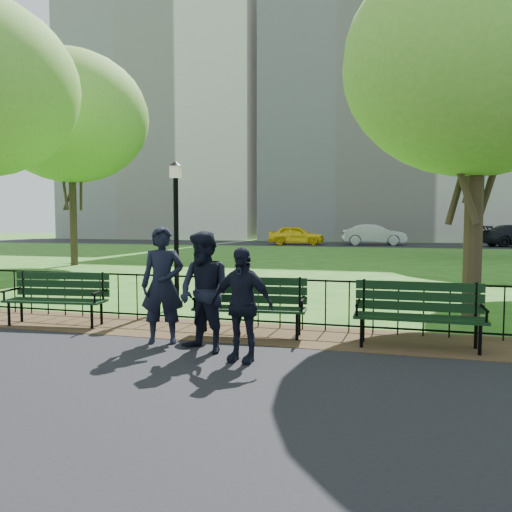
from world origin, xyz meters
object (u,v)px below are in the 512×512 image
(sedan_silver, at_px, (373,235))
(person_mid, at_px, (205,292))
(tree_mid_w, at_px, (71,117))
(park_bench_left_a, at_px, (58,293))
(taxi, at_px, (296,235))
(park_bench_right_a, at_px, (419,307))
(lamppost, at_px, (176,228))
(person_right, at_px, (241,304))
(tree_far_e, at_px, (477,109))
(person_left, at_px, (163,285))
(park_bench_main, at_px, (230,296))
(tree_near_e, at_px, (478,62))

(sedan_silver, bearing_deg, person_mid, 167.66)
(tree_mid_w, bearing_deg, park_bench_left_a, -55.72)
(taxi, bearing_deg, park_bench_right_a, -169.13)
(lamppost, distance_m, person_right, 4.65)
(tree_far_e, distance_m, taxi, 17.83)
(person_right, xyz_separation_m, taxi, (-5.61, 33.30, -0.01))
(park_bench_right_a, bearing_deg, person_left, -167.71)
(sedan_silver, bearing_deg, person_right, 168.77)
(person_mid, relative_size, person_right, 1.13)
(park_bench_main, distance_m, lamppost, 3.24)
(park_bench_main, xyz_separation_m, park_bench_left_a, (-3.31, 0.01, -0.07))
(person_mid, bearing_deg, sedan_silver, 110.32)
(park_bench_main, xyz_separation_m, tree_far_e, (6.57, 20.14, 6.92))
(tree_near_e, xyz_separation_m, tree_far_e, (2.52, 17.58, 2.70))
(taxi, bearing_deg, tree_mid_w, 161.53)
(person_mid, distance_m, taxi, 33.35)
(tree_far_e, bearing_deg, sedan_silver, 113.80)
(person_mid, height_order, taxi, person_mid)
(park_bench_right_a, bearing_deg, tree_mid_w, 141.82)
(park_bench_main, bearing_deg, tree_far_e, 66.62)
(lamppost, height_order, tree_near_e, tree_near_e)
(person_right, distance_m, sedan_silver, 34.12)
(park_bench_right_a, height_order, person_mid, person_mid)
(tree_near_e, bearing_deg, lamppost, -177.55)
(park_bench_main, xyz_separation_m, person_left, (-0.83, -0.78, 0.25))
(person_mid, distance_m, person_right, 0.73)
(taxi, bearing_deg, tree_near_e, -166.02)
(taxi, bearing_deg, person_left, -175.90)
(tree_mid_w, distance_m, taxi, 22.46)
(park_bench_left_a, height_order, tree_near_e, tree_near_e)
(park_bench_right_a, relative_size, taxi, 0.42)
(person_left, distance_m, taxi, 32.93)
(park_bench_right_a, xyz_separation_m, person_mid, (-2.99, -1.12, 0.27))
(person_left, bearing_deg, tree_mid_w, 113.60)
(tree_near_e, relative_size, person_mid, 4.03)
(taxi, bearing_deg, person_mid, -174.58)
(park_bench_left_a, height_order, taxi, taxi)
(tree_far_e, distance_m, person_mid, 23.22)
(person_mid, bearing_deg, lamppost, 142.43)
(park_bench_main, distance_m, tree_mid_w, 16.31)
(park_bench_right_a, distance_m, tree_mid_w, 18.39)
(park_bench_left_a, bearing_deg, tree_far_e, 57.23)
(person_right, bearing_deg, tree_far_e, 82.69)
(person_mid, relative_size, taxi, 0.39)
(park_bench_main, distance_m, person_left, 1.17)
(person_mid, bearing_deg, taxi, 120.66)
(person_mid, xyz_separation_m, person_right, (0.65, -0.32, -0.10))
(tree_far_e, bearing_deg, tree_mid_w, -151.89)
(park_bench_left_a, distance_m, tree_far_e, 23.49)
(tree_far_e, xyz_separation_m, person_mid, (-6.59, -21.23, -6.70))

